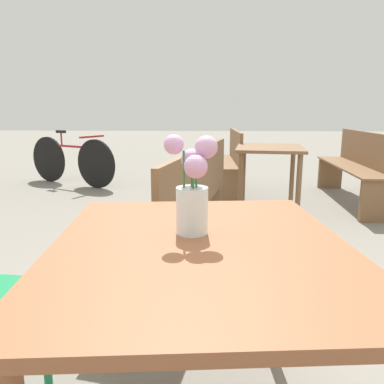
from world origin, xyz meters
TOP-DOWN VIEW (x-y plane):
  - table_front at (0.00, 0.00)m, footprint 0.93×1.07m
  - flower_vase at (-0.03, 0.08)m, footprint 0.16×0.15m
  - bench_near at (-0.12, 1.51)m, footprint 0.71×1.90m
  - bench_middle at (1.81, 3.53)m, footprint 0.44×1.86m
  - bench_far at (0.27, 3.89)m, footprint 0.40×1.44m
  - table_back at (0.64, 2.86)m, footprint 0.76×0.90m
  - bicycle at (-2.04, 4.47)m, footprint 1.53×0.84m

SIDE VIEW (x-z plane):
  - bicycle at x=-2.04m, z-range -0.04..0.77m
  - bench_far at x=0.27m, z-range 0.03..0.88m
  - bench_middle at x=1.81m, z-range 0.05..0.90m
  - bench_near at x=-0.12m, z-range 0.05..0.90m
  - table_back at x=0.64m, z-range 0.24..0.98m
  - table_front at x=0.00m, z-range 0.27..1.00m
  - flower_vase at x=-0.03m, z-range 0.70..1.01m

